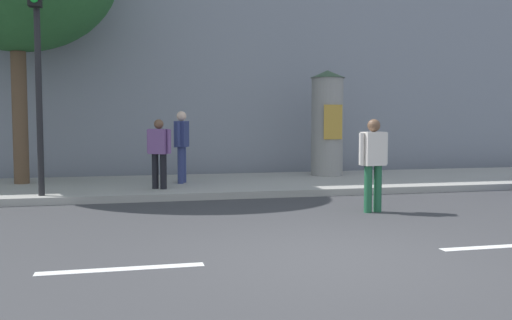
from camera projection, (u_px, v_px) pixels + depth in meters
The scene contains 9 objects.
ground_plane at pixel (329, 257), 6.63m from camera, with size 80.00×80.00×0.00m, color #38383A.
sidewalk_curb at pixel (225, 185), 13.43m from camera, with size 36.00×4.00×0.15m, color #9E9B93.
lane_markings at pixel (329, 257), 6.63m from camera, with size 25.80×0.16×0.01m.
building_backdrop at pixel (197, 16), 17.93m from camera, with size 36.00×5.00×9.95m, color gray.
traffic_light at pixel (37, 44), 10.60m from camera, with size 0.24×0.45×4.35m.
poster_column at pixel (327, 122), 14.86m from camera, with size 0.93×0.93×2.79m.
pedestrian_near_pole at pixel (373, 158), 9.79m from camera, with size 0.57×0.29×1.64m.
pedestrian_with_backpack at pixel (182, 141), 13.03m from camera, with size 0.40×0.63×1.68m.
pedestrian_in_red_top at pixel (159, 149), 11.92m from camera, with size 0.50×0.42×1.49m.
Camera 1 is at (-2.35, -6.16, 1.62)m, focal length 39.21 mm.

